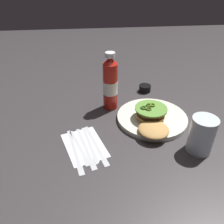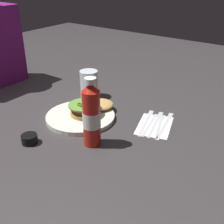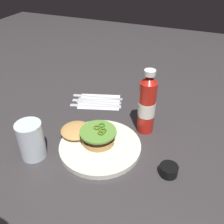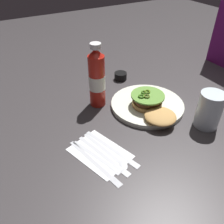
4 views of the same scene
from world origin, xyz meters
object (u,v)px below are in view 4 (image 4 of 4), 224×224
object	(u,v)px
napkin	(100,153)
table_knife	(97,164)
ketchup_bottle	(97,79)
burger_sandwich	(152,106)
steak_knife	(106,157)
butter_knife	(115,150)
condiment_cup	(121,76)
fork_utensil	(100,159)
water_glass	(209,110)
dinner_plate	(147,105)
spoon_utensil	(111,154)

from	to	relation	value
napkin	table_knife	size ratio (longest dim) A/B	0.79
ketchup_bottle	napkin	distance (m)	0.28
burger_sandwich	steak_knife	xyz separation A→B (m)	(0.10, -0.25, -0.03)
butter_knife	condiment_cup	bearing A→B (deg)	146.37
condiment_cup	fork_utensil	world-z (taller)	condiment_cup
butter_knife	water_glass	bearing A→B (deg)	81.98
dinner_plate	table_knife	distance (m)	0.34
burger_sandwich	napkin	distance (m)	0.27
spoon_utensil	condiment_cup	bearing A→B (deg)	145.06
burger_sandwich	napkin	bearing A→B (deg)	-72.68
dinner_plate	water_glass	distance (m)	0.22
dinner_plate	butter_knife	distance (m)	0.27
steak_knife	spoon_utensil	distance (m)	0.02
burger_sandwich	table_knife	bearing A→B (deg)	-67.46
steak_knife	water_glass	bearing A→B (deg)	84.48
burger_sandwich	water_glass	xyz separation A→B (m)	(0.14, 0.13, 0.03)
burger_sandwich	fork_utensil	world-z (taller)	burger_sandwich
burger_sandwich	spoon_utensil	size ratio (longest dim) A/B	1.07
dinner_plate	napkin	xyz separation A→B (m)	(0.13, -0.27, -0.01)
fork_utensil	butter_knife	bearing A→B (deg)	99.28
dinner_plate	fork_utensil	bearing A→B (deg)	-61.97
condiment_cup	butter_knife	xyz separation A→B (m)	(0.38, -0.25, -0.01)
napkin	spoon_utensil	world-z (taller)	spoon_utensil
burger_sandwich	table_knife	world-z (taller)	burger_sandwich
ketchup_bottle	steak_knife	distance (m)	0.30
dinner_plate	napkin	size ratio (longest dim) A/B	1.57
water_glass	napkin	world-z (taller)	water_glass
water_glass	condiment_cup	xyz separation A→B (m)	(-0.42, -0.09, -0.05)
condiment_cup	table_knife	distance (m)	0.51
water_glass	burger_sandwich	bearing A→B (deg)	-138.29
napkin	ketchup_bottle	bearing A→B (deg)	154.29
ketchup_bottle	butter_knife	bearing A→B (deg)	-15.79
table_knife	butter_knife	distance (m)	0.08
napkin	table_knife	world-z (taller)	table_knife
burger_sandwich	steak_knife	bearing A→B (deg)	-66.92
fork_utensil	ketchup_bottle	bearing A→B (deg)	154.30
dinner_plate	burger_sandwich	bearing A→B (deg)	-18.18
condiment_cup	spoon_utensil	distance (m)	0.47
dinner_plate	burger_sandwich	distance (m)	0.06
condiment_cup	steak_knife	world-z (taller)	condiment_cup
napkin	butter_knife	xyz separation A→B (m)	(0.01, 0.04, 0.00)
dinner_plate	condiment_cup	size ratio (longest dim) A/B	4.92
burger_sandwich	butter_knife	bearing A→B (deg)	-66.00
napkin	fork_utensil	distance (m)	0.03
ketchup_bottle	spoon_utensil	xyz separation A→B (m)	(0.26, -0.09, -0.11)
napkin	table_knife	distance (m)	0.05
water_glass	condiment_cup	size ratio (longest dim) A/B	2.26
fork_utensil	butter_knife	distance (m)	0.05
condiment_cup	napkin	world-z (taller)	condiment_cup
water_glass	steak_knife	bearing A→B (deg)	-95.52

